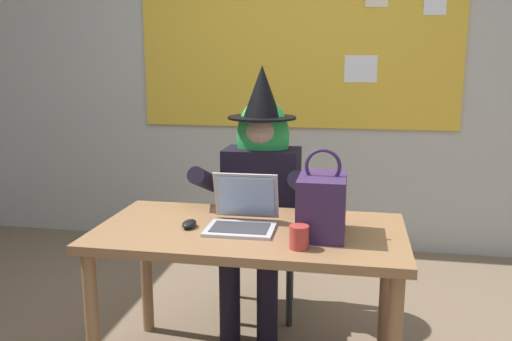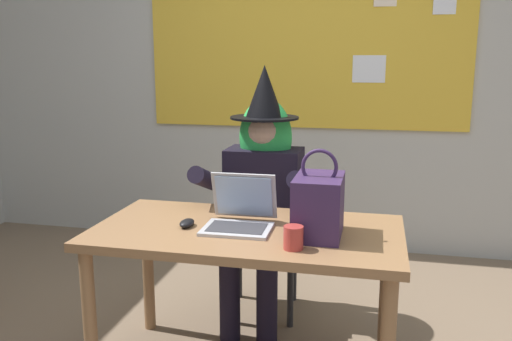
{
  "view_description": "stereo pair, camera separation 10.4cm",
  "coord_description": "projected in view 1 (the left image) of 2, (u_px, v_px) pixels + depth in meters",
  "views": [
    {
      "loc": [
        0.45,
        -2.18,
        1.46
      ],
      "look_at": [
        -0.03,
        0.39,
        0.92
      ],
      "focal_mm": 37.55,
      "sensor_mm": 36.0,
      "label": 1
    },
    {
      "loc": [
        0.55,
        -2.16,
        1.46
      ],
      "look_at": [
        -0.03,
        0.39,
        0.92
      ],
      "focal_mm": 37.55,
      "sensor_mm": 36.0,
      "label": 2
    }
  ],
  "objects": [
    {
      "name": "wall_back_bulletin",
      "position": [
        297.0,
        64.0,
        4.06
      ],
      "size": [
        5.57,
        2.06,
        2.83
      ],
      "color": "#B2B2AD",
      "rests_on": "ground"
    },
    {
      "name": "desk_main",
      "position": [
        249.0,
        247.0,
        2.42
      ],
      "size": [
        1.38,
        0.73,
        0.72
      ],
      "rotation": [
        0.0,
        0.0,
        -0.0
      ],
      "color": "#8E6642",
      "rests_on": "ground"
    },
    {
      "name": "chair_at_desk",
      "position": [
        262.0,
        225.0,
        3.15
      ],
      "size": [
        0.46,
        0.46,
        0.9
      ],
      "rotation": [
        0.0,
        0.0,
        -1.48
      ],
      "color": "black",
      "rests_on": "ground"
    },
    {
      "name": "person_costumed",
      "position": [
        260.0,
        183.0,
        2.98
      ],
      "size": [
        0.6,
        0.66,
        1.43
      ],
      "rotation": [
        0.0,
        0.0,
        -1.58
      ],
      "color": "black",
      "rests_on": "ground"
    },
    {
      "name": "laptop",
      "position": [
        242.0,
        216.0,
        2.41
      ],
      "size": [
        0.31,
        0.31,
        0.23
      ],
      "rotation": [
        0.0,
        0.0,
        0.02
      ],
      "color": "#B7B7BC",
      "rests_on": "desk_main"
    },
    {
      "name": "computer_mouse",
      "position": [
        189.0,
        224.0,
        2.41
      ],
      "size": [
        0.06,
        0.1,
        0.03
      ],
      "primitive_type": "ellipsoid",
      "rotation": [
        0.0,
        0.0,
        -0.02
      ],
      "color": "black",
      "rests_on": "desk_main"
    },
    {
      "name": "handbag",
      "position": [
        322.0,
        204.0,
        2.29
      ],
      "size": [
        0.2,
        0.3,
        0.38
      ],
      "rotation": [
        0.0,
        0.0,
        0.06
      ],
      "color": "#38234C",
      "rests_on": "desk_main"
    },
    {
      "name": "coffee_mug",
      "position": [
        299.0,
        237.0,
        2.14
      ],
      "size": [
        0.08,
        0.08,
        0.09
      ],
      "primitive_type": "cylinder",
      "color": "#B23833",
      "rests_on": "desk_main"
    }
  ]
}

